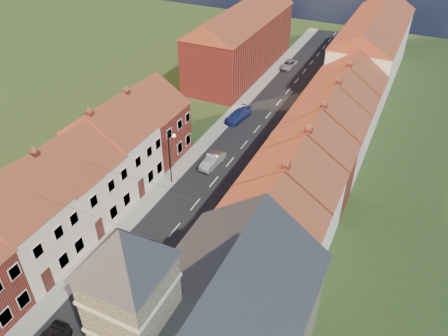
% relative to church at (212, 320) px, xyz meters
% --- Properties ---
extents(road, '(7.00, 90.00, 0.02)m').
position_rel_church_xyz_m(road, '(-9.36, 26.68, -5.87)').
color(road, black).
rests_on(road, ground).
extents(pavement_left, '(1.80, 90.00, 0.12)m').
position_rel_church_xyz_m(pavement_left, '(-13.76, 26.68, -5.82)').
color(pavement_left, '#9F9C91').
rests_on(pavement_left, ground).
extents(pavement_right, '(1.80, 90.00, 0.12)m').
position_rel_church_xyz_m(pavement_right, '(-4.96, 26.68, -5.82)').
color(pavement_right, '#9F9C91').
rests_on(pavement_right, ground).
extents(church, '(11.25, 14.25, 15.20)m').
position_rel_church_xyz_m(church, '(0.00, 0.00, 0.00)').
color(church, '#2B271E').
rests_on(church, ground).
extents(cottage_r_tudor, '(8.30, 5.20, 9.00)m').
position_rel_church_xyz_m(cottage_r_tudor, '(-0.09, 9.37, -1.41)').
color(cottage_r_tudor, beige).
rests_on(cottage_r_tudor, ground).
extents(cottage_r_white_near, '(8.30, 6.00, 9.00)m').
position_rel_church_xyz_m(cottage_r_white_near, '(-0.06, 14.77, -1.40)').
color(cottage_r_white_near, silver).
rests_on(cottage_r_white_near, ground).
extents(cottage_r_cream_mid, '(8.30, 5.20, 9.00)m').
position_rel_church_xyz_m(cottage_r_cream_mid, '(-0.06, 20.17, -1.40)').
color(cottage_r_cream_mid, maroon).
rests_on(cottage_r_cream_mid, ground).
extents(cottage_r_pink, '(8.30, 6.00, 9.00)m').
position_rel_church_xyz_m(cottage_r_pink, '(-0.06, 25.57, -1.40)').
color(cottage_r_pink, '#FFD8C9').
rests_on(cottage_r_pink, ground).
extents(cottage_r_white_far, '(8.30, 5.20, 9.00)m').
position_rel_church_xyz_m(cottage_r_white_far, '(-0.06, 30.97, -1.40)').
color(cottage_r_white_far, silver).
rests_on(cottage_r_white_far, ground).
extents(cottage_r_cream_far, '(8.30, 6.00, 9.00)m').
position_rel_church_xyz_m(cottage_r_cream_far, '(-0.06, 36.37, -1.40)').
color(cottage_r_cream_far, '#FFD8C9').
rests_on(cottage_r_cream_far, ground).
extents(cottage_l_cream, '(8.30, 6.30, 9.10)m').
position_rel_church_xyz_m(cottage_l_cream, '(-18.66, 2.22, -1.35)').
color(cottage_l_cream, beige).
rests_on(cottage_l_cream, ground).
extents(cottage_l_white, '(8.30, 6.90, 8.80)m').
position_rel_church_xyz_m(cottage_l_white, '(-18.66, 8.62, -1.51)').
color(cottage_l_white, beige).
rests_on(cottage_l_white, ground).
extents(cottage_l_brick_mid, '(8.30, 5.70, 9.10)m').
position_rel_church_xyz_m(cottage_l_brick_mid, '(-18.66, 14.72, -1.35)').
color(cottage_l_brick_mid, silver).
rests_on(cottage_l_brick_mid, ground).
extents(cottage_l_pink, '(8.30, 6.30, 8.80)m').
position_rel_church_xyz_m(cottage_l_pink, '(-18.66, 20.52, -1.51)').
color(cottage_l_pink, maroon).
rests_on(cottage_l_pink, ground).
extents(block_right_far, '(8.30, 24.20, 10.50)m').
position_rel_church_xyz_m(block_right_far, '(-0.06, 51.68, -0.58)').
color(block_right_far, beige).
rests_on(block_right_far, ground).
extents(block_left_far, '(8.30, 24.20, 10.50)m').
position_rel_church_xyz_m(block_left_far, '(-18.66, 46.68, -0.58)').
color(block_left_far, maroon).
rests_on(block_left_far, ground).
extents(lamppost, '(0.88, 0.15, 6.00)m').
position_rel_church_xyz_m(lamppost, '(-13.17, 16.68, -2.34)').
color(lamppost, black).
rests_on(lamppost, pavement_left).
extents(car_mid, '(1.63, 3.95, 1.27)m').
position_rel_church_xyz_m(car_mid, '(-10.86, 21.30, -5.24)').
color(car_mid, '#919498').
rests_on(car_mid, ground).
extents(car_far, '(2.54, 4.67, 1.28)m').
position_rel_church_xyz_m(car_far, '(-12.46, 31.82, -5.24)').
color(car_far, navy).
rests_on(car_far, ground).
extents(car_distant, '(2.09, 4.17, 1.13)m').
position_rel_church_xyz_m(car_distant, '(-12.08, 50.84, -5.31)').
color(car_distant, '#A6A9AD').
rests_on(car_distant, ground).
extents(pedestrian_right, '(0.85, 0.70, 1.61)m').
position_rel_church_xyz_m(pedestrian_right, '(-5.33, 4.36, -4.95)').
color(pedestrian_right, '#292220').
rests_on(pedestrian_right, pavement_right).
extents(car_mid_b, '(1.92, 4.03, 1.28)m').
position_rel_church_xyz_m(car_mid_b, '(-6.16, 28.68, -5.24)').
color(car_mid_b, '#AAAEB2').
rests_on(car_mid_b, ground).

